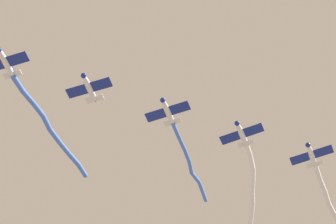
# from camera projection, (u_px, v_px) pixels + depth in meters

# --- Properties ---
(airplane_lead) EXTENTS (5.54, 6.12, 1.69)m
(airplane_lead) POSITION_uv_depth(u_px,v_px,m) (6.00, 62.00, 80.51)
(airplane_lead) COLOR silver
(smoke_trail_lead) EXTENTS (16.51, 16.07, 3.89)m
(smoke_trail_lead) POSITION_uv_depth(u_px,v_px,m) (52.00, 130.00, 88.75)
(smoke_trail_lead) COLOR #4C75DB
(airplane_left_wing) EXTENTS (5.55, 6.11, 1.69)m
(airplane_left_wing) POSITION_uv_depth(u_px,v_px,m) (89.00, 88.00, 83.06)
(airplane_left_wing) COLOR silver
(airplane_right_wing) EXTENTS (5.70, 5.98, 1.69)m
(airplane_right_wing) POSITION_uv_depth(u_px,v_px,m) (168.00, 111.00, 85.61)
(airplane_right_wing) COLOR silver
(smoke_trail_right_wing) EXTENTS (14.02, 12.14, 2.51)m
(smoke_trail_right_wing) POSITION_uv_depth(u_px,v_px,m) (191.00, 165.00, 92.19)
(smoke_trail_right_wing) COLOR #4C75DB
(airplane_slot) EXTENTS (5.89, 5.79, 1.69)m
(airplane_slot) POSITION_uv_depth(u_px,v_px,m) (242.00, 134.00, 88.16)
(airplane_slot) COLOR silver
(smoke_trail_slot) EXTENTS (16.43, 8.71, 2.10)m
(smoke_trail_slot) POSITION_uv_depth(u_px,v_px,m) (251.00, 192.00, 93.61)
(smoke_trail_slot) COLOR white
(airplane_trail) EXTENTS (5.87, 5.82, 1.69)m
(airplane_trail) POSITION_uv_depth(u_px,v_px,m) (311.00, 155.00, 90.70)
(airplane_trail) COLOR silver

